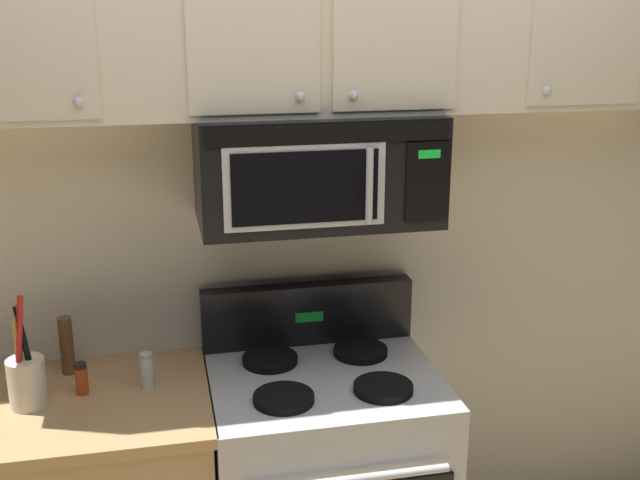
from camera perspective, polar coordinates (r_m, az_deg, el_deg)
The scene contains 7 objects.
back_wall at distance 2.81m, azimuth -1.29°, elevation 1.74°, with size 5.20×0.10×2.70m, color silver.
over_range_microwave at distance 2.52m, azimuth -0.25°, elevation 5.23°, with size 0.76×0.43×0.35m.
upper_cabinets at distance 2.50m, azimuth -0.41°, elevation 15.53°, with size 2.50×0.36×0.55m.
utensil_crock_cream at distance 2.57m, azimuth -20.52°, elevation -9.28°, with size 0.11×0.11×0.36m.
salt_shaker at distance 2.60m, azimuth -12.44°, elevation -9.21°, with size 0.04×0.04×0.12m.
pepper_mill at distance 2.74m, azimuth -17.89°, elevation -7.28°, with size 0.04×0.04×0.20m, color brown.
spice_jar at distance 2.61m, azimuth -16.89°, elevation -9.59°, with size 0.04×0.04×0.10m.
Camera 1 is at (-0.51, -1.87, 2.09)m, focal length 44.16 mm.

